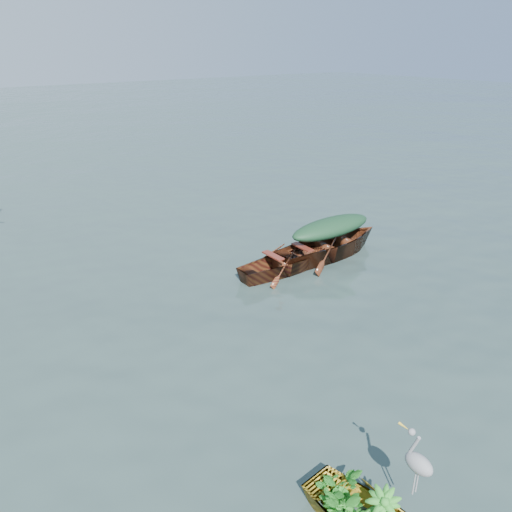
# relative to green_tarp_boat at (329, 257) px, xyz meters

# --- Properties ---
(ground) EXTENTS (140.00, 140.00, 0.00)m
(ground) POSITION_rel_green_tarp_boat_xyz_m (-2.45, -3.02, 0.00)
(ground) COLOR #2C3E3C
(ground) RESTS_ON ground
(green_tarp_boat) EXTENTS (5.16, 1.70, 1.24)m
(green_tarp_boat) POSITION_rel_green_tarp_boat_xyz_m (0.00, 0.00, 0.00)
(green_tarp_boat) COLOR #462010
(green_tarp_boat) RESTS_ON ground
(open_wooden_boat) EXTENTS (4.17, 1.32, 0.96)m
(open_wooden_boat) POSITION_rel_green_tarp_boat_xyz_m (-1.60, -0.03, 0.00)
(open_wooden_boat) COLOR brown
(open_wooden_boat) RESTS_ON ground
(green_tarp_cover) EXTENTS (2.84, 0.94, 0.52)m
(green_tarp_cover) POSITION_rel_green_tarp_boat_xyz_m (0.00, 0.00, 0.88)
(green_tarp_cover) COLOR #14321A
(green_tarp_cover) RESTS_ON green_tarp_boat
(thwart_benches) EXTENTS (2.09, 0.79, 0.04)m
(thwart_benches) POSITION_rel_green_tarp_boat_xyz_m (-1.60, -0.03, 0.50)
(thwart_benches) COLOR #551D13
(thwart_benches) RESTS_ON open_wooden_boat
(heron) EXTENTS (0.32, 0.43, 0.92)m
(heron) POSITION_rel_green_tarp_boat_xyz_m (-5.24, -6.88, 0.86)
(heron) COLOR gray
(heron) RESTS_ON yellow_dinghy
(dinghy_weeds) EXTENTS (0.78, 0.96, 0.60)m
(dinghy_weeds) POSITION_rel_green_tarp_boat_xyz_m (-5.81, -6.44, 0.70)
(dinghy_weeds) COLOR #22751E
(dinghy_weeds) RESTS_ON yellow_dinghy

